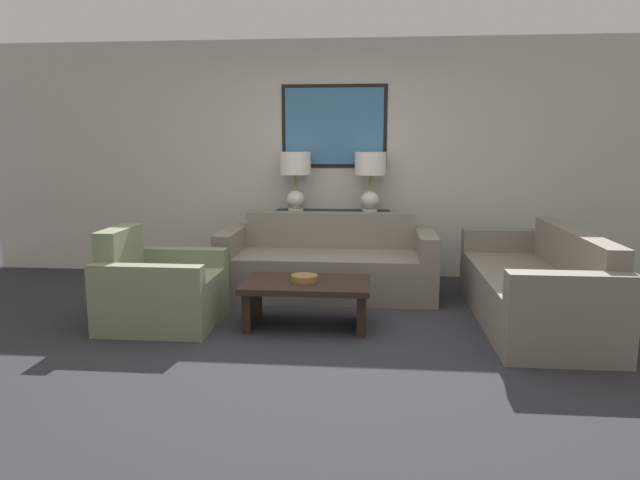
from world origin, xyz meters
TOP-DOWN VIEW (x-y plane):
  - ground_plane at (0.00, 0.00)m, footprint 20.00×20.00m
  - back_wall at (0.00, 2.44)m, footprint 8.20×0.12m
  - console_table at (0.00, 2.17)m, footprint 1.28×0.36m
  - table_lamp_left at (-0.41, 2.17)m, footprint 0.34×0.34m
  - table_lamp_right at (0.41, 2.17)m, footprint 0.34×0.34m
  - couch_by_back_wall at (0.00, 1.52)m, footprint 2.13×0.87m
  - couch_by_side at (1.84, 0.78)m, footprint 0.87×2.13m
  - coffee_table at (-0.09, 0.47)m, footprint 1.05×0.63m
  - decorative_bowl at (-0.11, 0.47)m, footprint 0.22×0.22m
  - armchair_near_back_wall at (-1.35, 0.43)m, footprint 0.91×0.86m

SIDE VIEW (x-z plane):
  - ground_plane at x=0.00m, z-range 0.00..0.00m
  - coffee_table at x=-0.09m, z-range 0.09..0.47m
  - armchair_near_back_wall at x=-1.35m, z-range -0.13..0.69m
  - couch_by_back_wall at x=0.00m, z-range -0.11..0.69m
  - couch_by_side at x=1.84m, z-range -0.11..0.69m
  - console_table at x=0.00m, z-range 0.00..0.77m
  - decorative_bowl at x=-0.11m, z-range 0.39..0.44m
  - table_lamp_left at x=-0.41m, z-range 0.88..1.52m
  - table_lamp_right at x=0.41m, z-range 0.88..1.52m
  - back_wall at x=0.00m, z-range 0.01..2.66m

